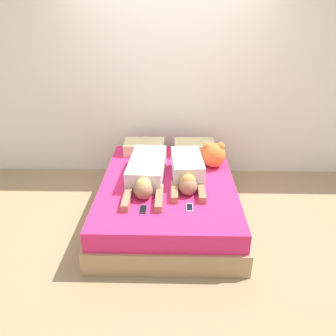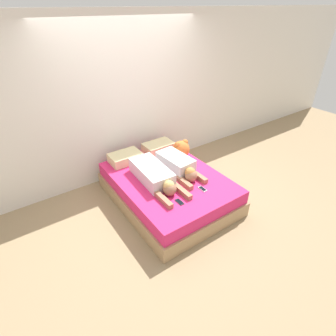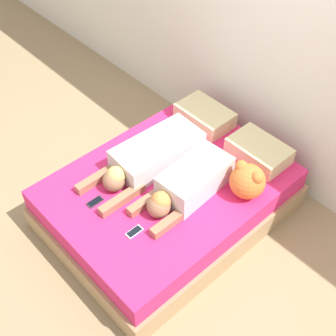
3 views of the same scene
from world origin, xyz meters
name	(u,v)px [view 1 (image 1 of 3)]	position (x,y,z in m)	size (l,w,h in m)	color
ground_plane	(168,214)	(0.00, 0.00, 0.00)	(12.00, 12.00, 0.00)	#9E8460
wall_back	(170,79)	(0.00, 1.13, 1.30)	(12.00, 0.06, 2.60)	white
bed	(168,198)	(0.00, 0.00, 0.21)	(1.49, 1.96, 0.44)	tan
pillow_head_left	(144,147)	(-0.32, 0.76, 0.51)	(0.50, 0.33, 0.15)	beige
pillow_head_right	(194,147)	(0.32, 0.76, 0.51)	(0.50, 0.33, 0.15)	beige
person_left	(147,172)	(-0.23, 0.00, 0.54)	(0.40, 1.12, 0.21)	silver
person_right	(187,171)	(0.21, 0.01, 0.55)	(0.36, 0.88, 0.24)	silver
cell_phone_left	(143,209)	(-0.22, -0.58, 0.44)	(0.06, 0.14, 0.01)	#2D2D33
cell_phone_right	(190,207)	(0.21, -0.54, 0.44)	(0.06, 0.14, 0.01)	silver
plush_toy	(213,154)	(0.52, 0.37, 0.59)	(0.29, 0.29, 0.30)	orange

